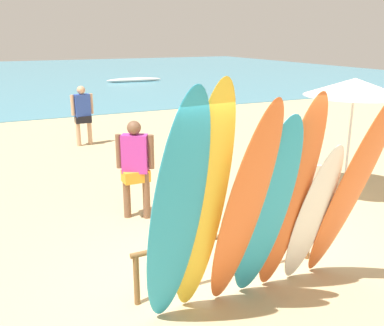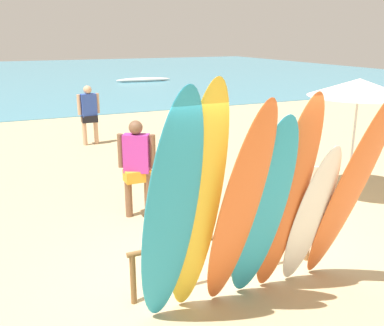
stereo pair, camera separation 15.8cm
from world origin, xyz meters
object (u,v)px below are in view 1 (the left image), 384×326
(surfboard_teal_3, at_px, (265,215))
(distant_boat, at_px, (134,80))
(surfboard_teal_0, at_px, (176,218))
(beachgoer_by_water, at_px, (135,163))
(surfboard_orange_4, at_px, (290,200))
(beach_umbrella, at_px, (355,87))
(beach_chair_red, at_px, (312,186))
(surfboard_rack, at_px, (231,243))
(beachgoer_near_rack, at_px, (83,111))
(surfboard_orange_2, at_px, (243,214))
(surfboard_orange_6, at_px, (349,191))
(surfboard_yellow_1, at_px, (202,209))
(surfboard_white_5, at_px, (312,217))

(surfboard_teal_3, distance_m, distant_boat, 25.58)
(surfboard_teal_0, xyz_separation_m, beachgoer_by_water, (0.60, 3.13, -0.36))
(surfboard_orange_4, distance_m, beach_umbrella, 4.07)
(distant_boat, bearing_deg, beach_umbrella, -97.53)
(surfboard_orange_4, relative_size, beach_chair_red, 3.20)
(surfboard_rack, xyz_separation_m, beachgoer_near_rack, (-0.19, 7.97, 0.46))
(surfboard_orange_4, bearing_deg, surfboard_orange_2, -171.93)
(surfboard_orange_6, bearing_deg, surfboard_orange_4, 168.66)
(surfboard_rack, height_order, beach_chair_red, beach_chair_red)
(beachgoer_by_water, xyz_separation_m, beach_umbrella, (4.04, -0.73, 1.15))
(beach_umbrella, xyz_separation_m, distant_boat, (2.95, 22.31, -2.00))
(beachgoer_near_rack, height_order, beach_umbrella, beach_umbrella)
(beach_umbrella, bearing_deg, surfboard_teal_3, -146.29)
(surfboard_rack, relative_size, beach_chair_red, 3.21)
(surfboard_teal_0, height_order, distant_boat, surfboard_teal_0)
(surfboard_teal_0, xyz_separation_m, surfboard_yellow_1, (0.31, 0.05, 0.02))
(surfboard_orange_4, bearing_deg, surfboard_teal_0, -178.97)
(surfboard_orange_4, distance_m, beachgoer_near_rack, 8.65)
(surfboard_rack, height_order, surfboard_orange_2, surfboard_orange_2)
(beachgoer_near_rack, bearing_deg, beach_chair_red, -75.24)
(surfboard_white_5, distance_m, distant_boat, 25.29)
(surfboard_rack, bearing_deg, distant_boat, 74.76)
(surfboard_teal_0, bearing_deg, beach_chair_red, 26.15)
(surfboard_yellow_1, bearing_deg, beach_umbrella, 28.82)
(surfboard_orange_6, xyz_separation_m, beachgoer_near_rack, (-1.33, 8.74, -0.32))
(surfboard_orange_4, bearing_deg, surfboard_teal_3, -172.31)
(surfboard_orange_4, distance_m, beachgoer_by_water, 3.19)
(surfboard_teal_0, relative_size, beachgoer_by_water, 1.63)
(beachgoer_by_water, distance_m, beach_chair_red, 3.22)
(beachgoer_by_water, relative_size, beachgoer_near_rack, 1.01)
(surfboard_orange_2, bearing_deg, surfboard_white_5, 6.31)
(surfboard_yellow_1, height_order, beachgoer_by_water, surfboard_yellow_1)
(surfboard_orange_4, xyz_separation_m, distant_boat, (6.17, 24.64, -1.14))
(surfboard_rack, relative_size, surfboard_teal_0, 0.95)
(surfboard_orange_4, xyz_separation_m, surfboard_white_5, (0.38, 0.04, -0.30))
(surfboard_teal_3, bearing_deg, beachgoer_by_water, 103.01)
(surfboard_orange_6, relative_size, beachgoer_by_water, 1.61)
(surfboard_orange_2, distance_m, surfboard_orange_6, 1.47)
(beachgoer_near_rack, bearing_deg, surfboard_orange_4, -94.34)
(surfboard_orange_4, bearing_deg, distant_boat, 74.42)
(surfboard_orange_2, bearing_deg, distant_boat, 72.37)
(surfboard_teal_3, bearing_deg, beach_umbrella, 38.54)
(surfboard_white_5, height_order, beachgoer_by_water, surfboard_white_5)
(surfboard_yellow_1, relative_size, surfboard_teal_3, 1.14)
(beachgoer_by_water, xyz_separation_m, distant_boat, (6.99, 21.58, -0.85))
(surfboard_orange_4, bearing_deg, surfboard_white_5, 4.77)
(surfboard_white_5, height_order, beach_umbrella, beach_umbrella)
(beach_umbrella, bearing_deg, surfboard_white_5, -141.09)
(surfboard_white_5, relative_size, beachgoer_by_water, 1.19)
(surfboard_orange_2, xyz_separation_m, surfboard_orange_4, (0.70, 0.12, -0.01))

